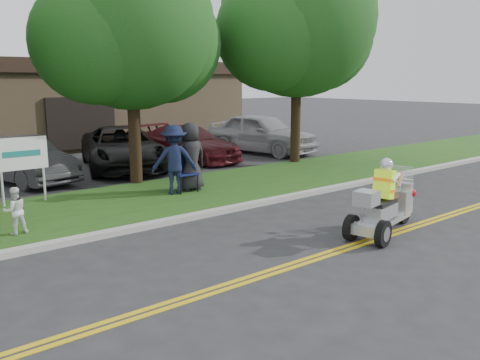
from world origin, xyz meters
TOP-DOWN VIEW (x-y plane):
  - ground at (0.00, 0.00)m, footprint 120.00×120.00m
  - centerline_near at (0.00, -0.58)m, footprint 60.00×0.10m
  - centerline_far at (0.00, -0.42)m, footprint 60.00×0.10m
  - curb at (0.00, 3.05)m, footprint 60.00×0.25m
  - grass_verge at (0.00, 5.20)m, footprint 60.00×4.00m
  - commercial_building at (2.00, 18.98)m, footprint 18.00×8.20m
  - tree_mid at (0.55, 7.23)m, footprint 5.88×4.80m
  - tree_right at (7.06, 7.03)m, footprint 6.86×5.60m
  - business_sign at (-2.90, 6.60)m, footprint 1.25×0.06m
  - trike_scooter at (2.14, -0.40)m, footprint 2.43×1.02m
  - lawn_chair_b at (0.93, 5.34)m, footprint 0.64×0.66m
  - spectator_chair_a at (0.58, 5.17)m, footprint 1.38×1.12m
  - spectator_chair_b at (1.16, 5.25)m, footprint 0.95×0.64m
  - child_right at (-3.82, 4.05)m, footprint 0.47×0.37m
  - parked_car_left at (-2.00, 9.85)m, footprint 2.43×4.49m
  - parked_car_mid at (1.50, 10.09)m, footprint 4.07×5.92m
  - parked_car_right at (4.38, 10.22)m, footprint 2.71×4.94m
  - parked_car_far_right at (8.00, 10.04)m, footprint 2.89×5.31m

SIDE VIEW (x-z plane):
  - ground at x=0.00m, z-range 0.00..0.00m
  - centerline_near at x=0.00m, z-range 0.00..0.01m
  - centerline_far at x=0.00m, z-range 0.00..0.01m
  - grass_verge at x=0.00m, z-range 0.01..0.11m
  - curb at x=0.00m, z-range 0.00..0.12m
  - trike_scooter at x=2.14m, z-range -0.24..1.35m
  - child_right at x=-3.82m, z-range 0.10..1.06m
  - parked_car_right at x=4.38m, z-range 0.00..1.36m
  - parked_car_left at x=-2.00m, z-range 0.00..1.40m
  - parked_car_mid at x=1.50m, z-range 0.00..1.50m
  - lawn_chair_b at x=0.93m, z-range 0.18..1.35m
  - parked_car_far_right at x=8.00m, z-range 0.00..1.71m
  - spectator_chair_a at x=0.58m, z-range 0.10..1.96m
  - spectator_chair_b at x=1.16m, z-range 0.10..1.98m
  - business_sign at x=-2.90m, z-range 0.38..2.13m
  - commercial_building at x=2.00m, z-range 0.01..4.01m
  - tree_mid at x=0.55m, z-range 0.91..7.96m
  - tree_right at x=7.06m, z-range 0.99..9.06m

